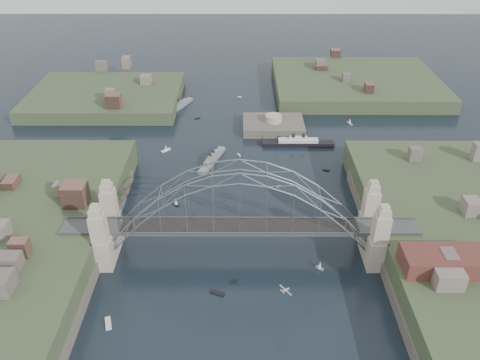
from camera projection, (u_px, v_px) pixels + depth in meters
name	position (u px, v px, depth m)	size (l,w,h in m)	color
ground	(240.00, 254.00, 118.79)	(500.00, 500.00, 0.00)	black
bridge	(240.00, 212.00, 112.33)	(84.00, 13.80, 24.60)	#434345
shore_west	(3.00, 247.00, 117.90)	(50.50, 90.00, 12.00)	#374629
shore_east	(477.00, 248.00, 117.62)	(50.50, 90.00, 12.00)	#374629
headland_nw	(106.00, 101.00, 199.53)	(60.00, 45.00, 9.00)	#374629
headland_ne	(355.00, 87.00, 211.91)	(70.00, 55.00, 9.50)	#374629
fort_island	(273.00, 130.00, 178.53)	(22.00, 16.00, 9.40)	#534C42
wharf_shed	(450.00, 261.00, 101.52)	(20.00, 8.00, 4.00)	#592D26
finger_pier	(440.00, 345.00, 94.50)	(4.00, 22.00, 1.40)	#434345
naval_cruiser_near	(212.00, 160.00, 156.95)	(8.18, 17.67, 5.37)	gray
naval_cruiser_far	(181.00, 105.00, 194.96)	(8.59, 15.18, 5.31)	gray
ocean_liner	(298.00, 143.00, 166.76)	(24.49, 3.42, 6.01)	black
aeroplane	(285.00, 290.00, 96.49)	(2.27, 3.02, 0.51)	silver
small_boat_a	(176.00, 202.00, 136.26)	(2.27, 2.56, 2.38)	silver
small_boat_b	(278.00, 187.00, 144.48)	(1.61, 1.07, 0.45)	silver
small_boat_c	(218.00, 293.00, 107.19)	(3.28, 2.14, 0.45)	silver
small_boat_d	(326.00, 170.00, 152.65)	(2.16, 1.23, 0.45)	silver
small_boat_e	(166.00, 149.00, 163.53)	(3.22, 3.33, 2.38)	silver
small_boat_f	(239.00, 155.00, 160.87)	(1.41, 1.59, 1.43)	silver
small_boat_h	(197.00, 118.00, 185.96)	(2.12, 1.92, 0.45)	silver
small_boat_i	(335.00, 217.00, 131.41)	(2.42, 1.24, 0.45)	silver
small_boat_j	(108.00, 323.00, 99.87)	(2.12, 3.67, 0.45)	silver
small_boat_k	(240.00, 97.00, 203.47)	(2.12, 1.38, 1.43)	silver
small_boat_l	(123.00, 178.00, 148.51)	(2.89, 1.55, 0.45)	silver
small_boat_m	(320.00, 266.00, 113.64)	(2.02, 1.78, 2.38)	silver
small_boat_n	(350.00, 122.00, 181.59)	(2.06, 3.00, 2.38)	silver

